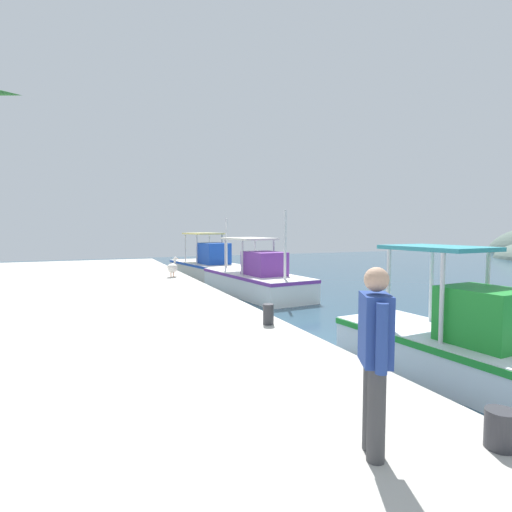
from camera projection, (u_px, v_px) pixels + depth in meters
quay_pier at (37, 344)px, 8.65m from camera, size 36.00×10.00×0.80m
fishing_boat_nearest at (208, 267)px, 22.54m from camera, size 6.46×3.08×3.29m
fishing_boat_second at (256, 279)px, 17.36m from camera, size 6.42×2.87×3.50m
fishing_boat_third at (457, 347)px, 7.70m from camera, size 4.87×2.25×2.87m
pelican at (173, 267)px, 17.10m from camera, size 0.90×0.73×0.82m
fisherman_standing at (375, 353)px, 3.66m from camera, size 0.54×0.39×1.71m
mooring_bollard_nearest at (268, 314)px, 8.71m from camera, size 0.23×0.23×0.44m
mooring_bollard_second at (500, 429)px, 3.83m from camera, size 0.28×0.28×0.36m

